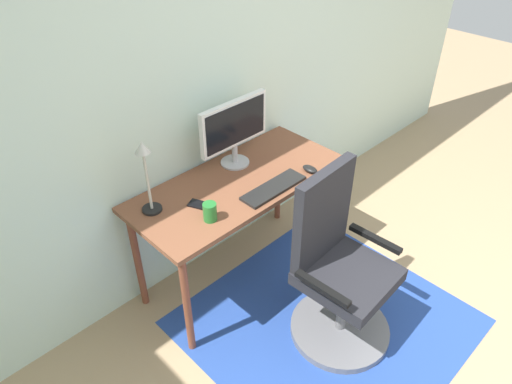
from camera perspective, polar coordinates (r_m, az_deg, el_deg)
wall_back at (r=2.90m, az=-5.70°, el=13.97°), size 6.00×0.10×2.60m
area_rug at (r=3.08m, az=8.42°, el=-15.13°), size 1.52×1.48×0.01m
desk at (r=2.89m, az=-2.07°, el=-0.10°), size 1.36×0.60×0.77m
monitor at (r=2.87m, az=-2.67°, el=7.80°), size 0.50×0.18×0.42m
keyboard at (r=2.76m, az=2.13°, el=0.49°), size 0.43×0.13×0.02m
computer_mouse at (r=2.93m, az=6.49°, el=2.76°), size 0.06×0.10×0.03m
coffee_cup at (r=2.52m, az=-5.56°, el=-2.39°), size 0.07×0.07×0.10m
cell_phone at (r=2.65m, az=-6.64°, el=-1.57°), size 0.12×0.16×0.01m
desk_lamp at (r=2.52m, az=-13.11°, el=2.58°), size 0.11×0.11×0.43m
office_chair at (r=2.76m, az=9.81°, el=-10.26°), size 0.59×0.59×1.08m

